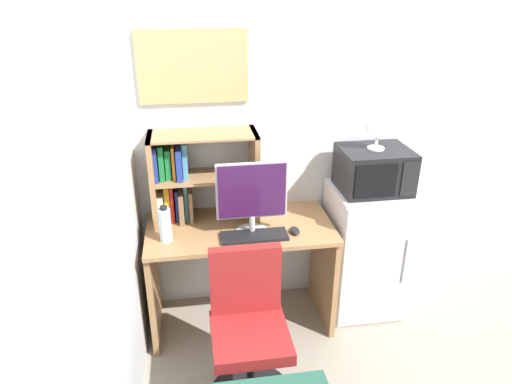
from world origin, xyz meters
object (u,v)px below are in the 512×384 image
Objects in this scene: computer_mouse at (295,231)px; hutch_bookshelf at (189,176)px; mini_fridge at (365,250)px; desk_chair at (249,338)px; microwave at (374,170)px; water_bottle at (165,225)px; wall_corkboard at (193,67)px; keyboard at (254,236)px; desk_fan at (379,128)px; monitor at (252,196)px.

hutch_bookshelf is at bearing 154.14° from computer_mouse.
mini_fridge is 1.15m from desk_chair.
microwave is at bearing -5.87° from hutch_bookshelf.
microwave is (1.36, 0.16, 0.21)m from water_bottle.
microwave is at bearing -12.14° from wall_corkboard.
keyboard is at bearing -166.10° from microwave.
hutch_bookshelf is 1.53× the size of microwave.
water_bottle is 1.45m from desk_fan.
monitor is (0.37, -0.27, -0.04)m from hutch_bookshelf.
hutch_bookshelf reaches higher than water_bottle.
computer_mouse is at bearing 4.22° from keyboard.
computer_mouse is at bearing -162.28° from desk_fan.
monitor reaches higher than water_bottle.
microwave is 1.33m from wall_corkboard.
microwave is (0.00, 0.00, 0.61)m from mini_fridge.
hutch_bookshelf is 1.65× the size of keyboard.
keyboard is at bearing -5.22° from water_bottle.
keyboard is 0.46× the size of desk_chair.
desk_chair is at bearing -126.30° from computer_mouse.
computer_mouse is at bearing -36.94° from wall_corkboard.
wall_corkboard reaches higher than desk_fan.
desk_chair is (-0.92, -0.67, -0.97)m from desk_fan.
hutch_bookshelf is 0.76m from computer_mouse.
hutch_bookshelf is at bearing 144.13° from monitor.
desk_chair is at bearing -143.79° from microwave.
water_bottle is at bearing 129.67° from desk_chair.
desk_chair is at bearing -102.11° from keyboard.
mini_fridge reaches higher than computer_mouse.
desk_fan is (0.82, 0.20, 0.59)m from keyboard.
desk_fan is at bearing -119.85° from microwave.
microwave reaches higher than computer_mouse.
monitor is 0.82m from desk_chair.
hutch_bookshelf is at bearing 173.99° from mini_fridge.
hutch_bookshelf reaches higher than desk_chair.
hutch_bookshelf is 1.24m from desk_fan.
mini_fridge reaches higher than desk_chair.
computer_mouse is at bearing -162.13° from mini_fridge.
microwave is at bearing 60.15° from desk_fan.
microwave reaches higher than water_bottle.
hutch_bookshelf reaches higher than monitor.
desk_fan reaches higher than computer_mouse.
microwave is at bearing 18.15° from computer_mouse.
microwave is (0.56, 0.19, 0.31)m from computer_mouse.
computer_mouse reaches higher than keyboard.
desk_fan is at bearing 36.08° from desk_chair.
desk_fan reaches higher than hutch_bookshelf.
water_bottle is 0.92× the size of desk_fan.
hutch_bookshelf is 0.38m from water_bottle.
keyboard is at bearing -41.11° from hutch_bookshelf.
keyboard is at bearing 77.89° from desk_chair.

